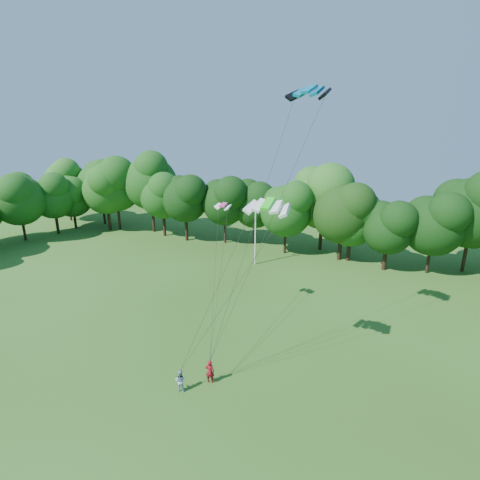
% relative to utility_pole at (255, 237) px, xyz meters
% --- Properties ---
extents(ground, '(160.00, 160.00, 0.00)m').
position_rel_utility_pole_xyz_m(ground, '(3.76, -29.32, -3.84)').
color(ground, '#2B4D15').
rests_on(ground, ground).
extents(utility_pole, '(1.47, 0.37, 7.44)m').
position_rel_utility_pole_xyz_m(utility_pole, '(0.00, 0.00, 0.00)').
color(utility_pole, silver).
rests_on(utility_pole, ground).
extents(kite_flyer_left, '(0.75, 0.58, 1.81)m').
position_rel_utility_pole_xyz_m(kite_flyer_left, '(5.54, -23.81, -2.94)').
color(kite_flyer_left, maroon).
rests_on(kite_flyer_left, ground).
extents(kite_flyer_right, '(0.88, 0.75, 1.61)m').
position_rel_utility_pole_xyz_m(kite_flyer_right, '(4.01, -25.39, -3.04)').
color(kite_flyer_right, '#95B1CF').
rests_on(kite_flyer_right, ground).
extents(kite_teal, '(3.26, 2.17, 0.71)m').
position_rel_utility_pole_xyz_m(kite_teal, '(10.14, -16.81, 16.49)').
color(kite_teal, '#046889').
rests_on(kite_teal, ground).
extents(kite_green, '(3.09, 1.55, 0.72)m').
position_rel_utility_pole_xyz_m(kite_green, '(8.66, -20.82, 9.11)').
color(kite_green, '#28E221').
rests_on(kite_green, ground).
extents(kite_pink, '(1.65, 0.99, 0.37)m').
position_rel_utility_pole_xyz_m(kite_pink, '(2.19, -14.21, 7.21)').
color(kite_pink, '#C53677').
rests_on(kite_pink, ground).
extents(tree_back_west, '(8.64, 8.64, 12.57)m').
position_rel_utility_pole_xyz_m(tree_back_west, '(-29.71, 5.75, 4.00)').
color(tree_back_west, '#321D14').
rests_on(tree_back_west, ground).
extents(tree_back_center, '(8.76, 8.76, 12.75)m').
position_rel_utility_pole_xyz_m(tree_back_center, '(10.10, 6.23, 4.12)').
color(tree_back_center, black).
rests_on(tree_back_center, ground).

